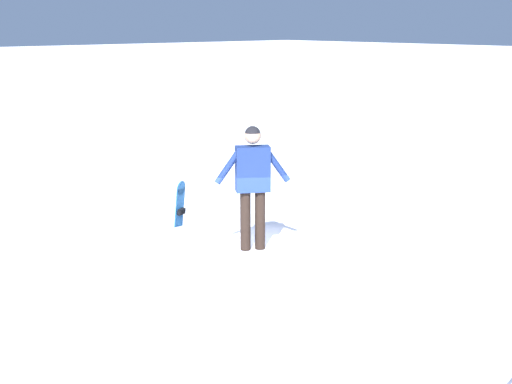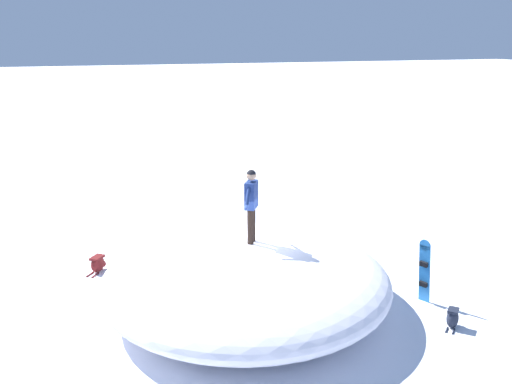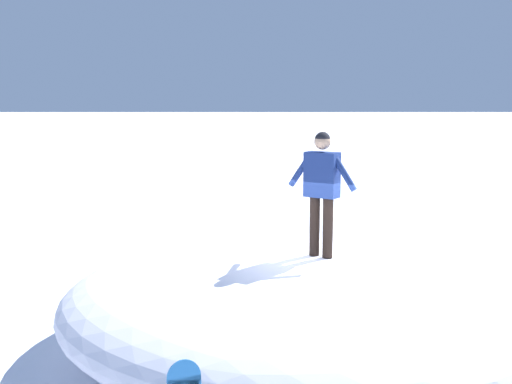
% 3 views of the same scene
% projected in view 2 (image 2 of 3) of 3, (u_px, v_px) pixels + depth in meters
% --- Properties ---
extents(ground, '(240.00, 240.00, 0.00)m').
position_uv_depth(ground, '(246.00, 299.00, 13.26)').
color(ground, white).
extents(snow_mound, '(8.34, 8.19, 1.48)m').
position_uv_depth(snow_mound, '(246.00, 279.00, 12.59)').
color(snow_mound, white).
rests_on(snow_mound, ground).
extents(snowboarder_standing, '(0.90, 0.63, 1.69)m').
position_uv_depth(snowboarder_standing, '(251.00, 200.00, 12.48)').
color(snowboarder_standing, black).
rests_on(snowboarder_standing, snow_mound).
extents(snowboard_primary_upright, '(0.33, 0.28, 1.57)m').
position_uv_depth(snowboard_primary_upright, '(424.00, 270.00, 12.88)').
color(snowboard_primary_upright, '#2672BF').
rests_on(snowboard_primary_upright, ground).
extents(backpack_near, '(0.66, 0.59, 0.44)m').
position_uv_depth(backpack_near, '(98.00, 264.00, 14.77)').
color(backpack_near, maroon).
rests_on(backpack_near, ground).
extents(backpack_far, '(0.47, 0.49, 0.44)m').
position_uv_depth(backpack_far, '(453.00, 318.00, 11.91)').
color(backpack_far, '#1E2333').
rests_on(backpack_far, ground).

